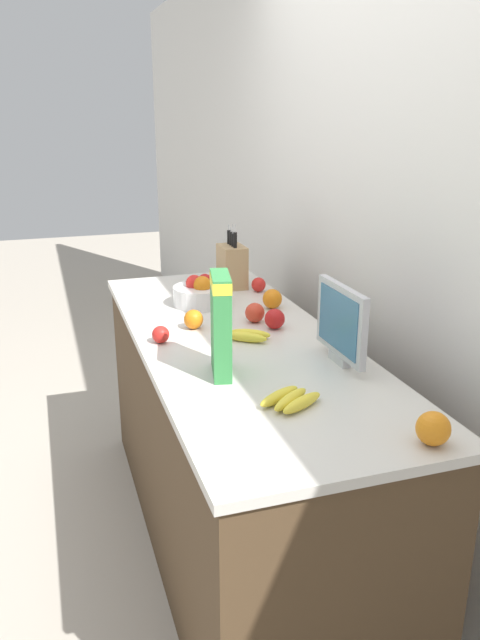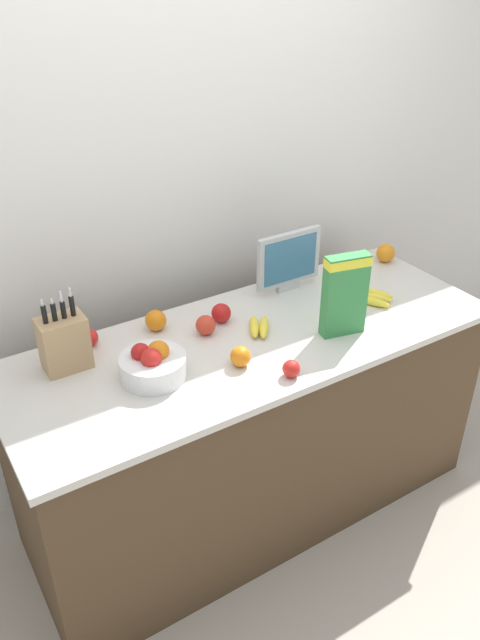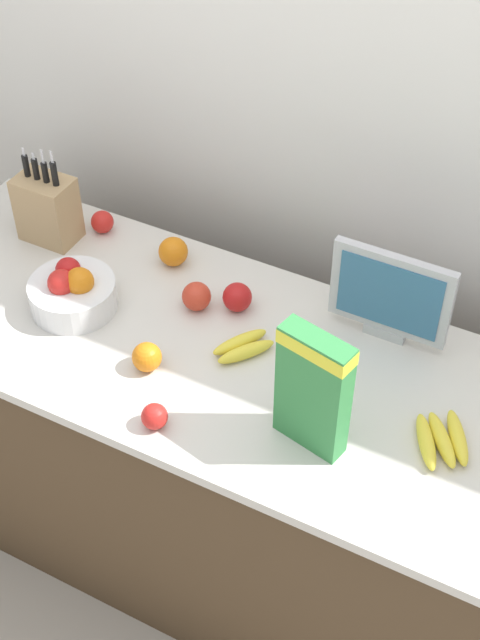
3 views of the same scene
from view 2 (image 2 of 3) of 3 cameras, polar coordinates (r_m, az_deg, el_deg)
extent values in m
plane|color=#B2A899|center=(3.01, 1.11, -16.20)|extent=(14.00, 14.00, 0.00)
cube|color=silver|center=(2.71, -5.51, 11.30)|extent=(9.00, 0.06, 2.60)
cube|color=#4C3823|center=(2.70, 1.20, -9.90)|extent=(1.94, 0.71, 0.87)
cube|color=beige|center=(2.43, 1.32, -1.83)|extent=(1.97, 0.74, 0.03)
cube|color=tan|center=(2.29, -15.78, -2.07)|extent=(0.16, 0.11, 0.20)
cylinder|color=black|center=(2.21, -17.45, 0.47)|extent=(0.02, 0.02, 0.07)
cube|color=silver|center=(2.19, -17.64, 1.50)|extent=(0.01, 0.00, 0.03)
cylinder|color=black|center=(2.22, -16.65, 0.67)|extent=(0.02, 0.02, 0.06)
cube|color=silver|center=(2.20, -16.81, 1.62)|extent=(0.01, 0.00, 0.02)
cylinder|color=black|center=(2.22, -15.86, 0.88)|extent=(0.02, 0.02, 0.06)
cube|color=silver|center=(2.20, -16.05, 2.06)|extent=(0.01, 0.00, 0.04)
cylinder|color=black|center=(2.23, -15.09, 1.23)|extent=(0.02, 0.02, 0.07)
cube|color=silver|center=(2.20, -15.28, 2.47)|extent=(0.01, 0.00, 0.04)
cube|color=#B7B7BC|center=(2.76, 4.37, 3.11)|extent=(0.11, 0.03, 0.03)
cube|color=#B7B7BC|center=(2.70, 4.48, 5.62)|extent=(0.32, 0.02, 0.24)
cube|color=#33668C|center=(2.69, 4.65, 5.52)|extent=(0.27, 0.00, 0.20)
cube|color=#338442|center=(2.40, 9.54, 2.24)|extent=(0.18, 0.09, 0.33)
cube|color=yellow|center=(2.34, 9.84, 5.26)|extent=(0.18, 0.09, 0.04)
cylinder|color=silver|center=(2.20, -7.95, -4.28)|extent=(0.23, 0.23, 0.08)
sphere|color=orange|center=(2.18, -7.48, -2.84)|extent=(0.08, 0.08, 0.08)
sphere|color=red|center=(2.19, -9.08, -2.96)|extent=(0.07, 0.07, 0.07)
sphere|color=red|center=(2.15, -8.12, -3.49)|extent=(0.07, 0.07, 0.07)
ellipsoid|color=yellow|center=(2.69, 11.88, 1.71)|extent=(0.11, 0.16, 0.04)
ellipsoid|color=yellow|center=(2.72, 12.02, 2.07)|extent=(0.13, 0.15, 0.04)
ellipsoid|color=yellow|center=(2.75, 12.17, 2.43)|extent=(0.11, 0.16, 0.04)
ellipsoid|color=yellow|center=(2.45, 1.31, -0.61)|extent=(0.11, 0.15, 0.04)
ellipsoid|color=yellow|center=(2.45, 2.20, -0.66)|extent=(0.12, 0.15, 0.04)
sphere|color=red|center=(2.42, -3.17, -0.47)|extent=(0.08, 0.08, 0.08)
sphere|color=red|center=(2.50, -1.73, 0.64)|extent=(0.08, 0.08, 0.08)
sphere|color=red|center=(2.42, -13.61, -1.58)|extent=(0.07, 0.07, 0.07)
sphere|color=red|center=(2.20, 4.71, -4.45)|extent=(0.06, 0.06, 0.06)
sphere|color=orange|center=(2.47, -7.71, -0.04)|extent=(0.08, 0.08, 0.08)
sphere|color=orange|center=(3.08, 13.17, 5.98)|extent=(0.09, 0.09, 0.09)
sphere|color=orange|center=(2.24, 0.04, -3.35)|extent=(0.08, 0.08, 0.08)
camera|label=1|loc=(3.42, 41.38, 15.42)|focal=35.00mm
camera|label=3|loc=(1.96, 57.60, 28.66)|focal=50.00mm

